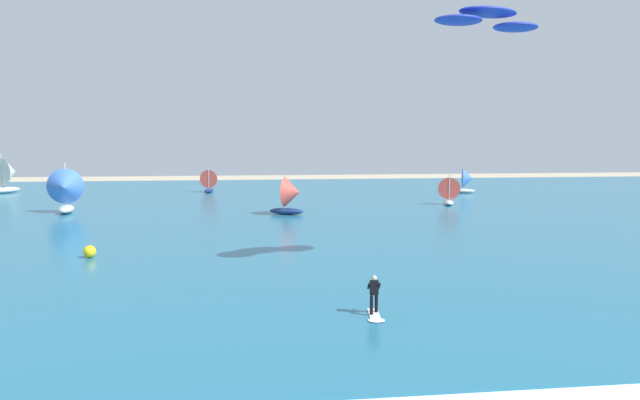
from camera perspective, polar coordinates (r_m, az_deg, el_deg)
ocean at (r=61.51m, az=-4.95°, el=-0.99°), size 160.00×90.00×0.10m
shoreline_foam at (r=18.12m, az=5.41°, el=-18.42°), size 76.38×2.13×0.01m
kitesurfer at (r=25.09m, az=5.27°, el=-9.72°), size 0.79×2.00×1.67m
kite at (r=34.39m, az=15.88°, el=16.42°), size 7.13×4.49×1.03m
sailboat_outermost at (r=63.08m, az=-23.40°, el=0.83°), size 3.75×4.34×4.95m
sailboat_heeled_over at (r=90.58m, az=-27.87°, el=2.14°), size 4.49×4.75×5.29m
sailboat_mid_right at (r=57.24m, az=-2.79°, el=0.44°), size 3.63×3.24×4.08m
sailboat_mid_left at (r=82.15m, az=13.97°, el=1.84°), size 3.33×2.93×3.75m
sailboat_leading at (r=82.51m, az=-10.59°, el=1.85°), size 2.68×3.07×3.47m
sailboat_trailing at (r=67.42m, az=12.31°, el=0.90°), size 2.68×3.06×3.44m
marker_buoy at (r=39.45m, az=-21.32°, el=-4.65°), size 0.77×0.77×0.77m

